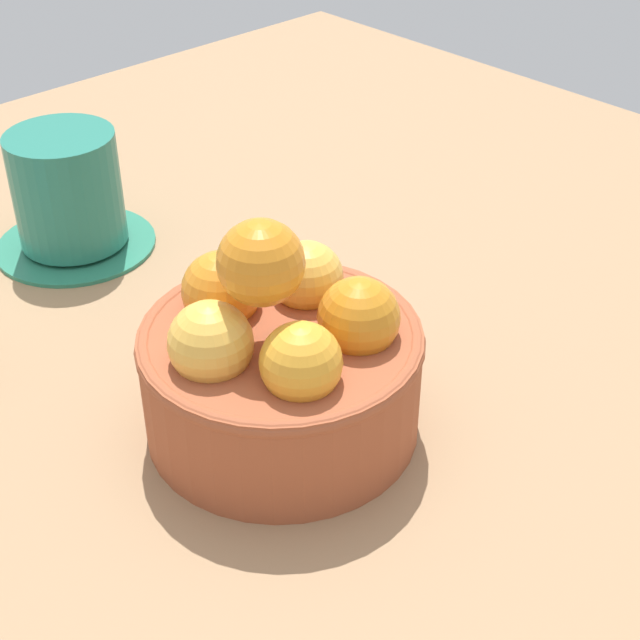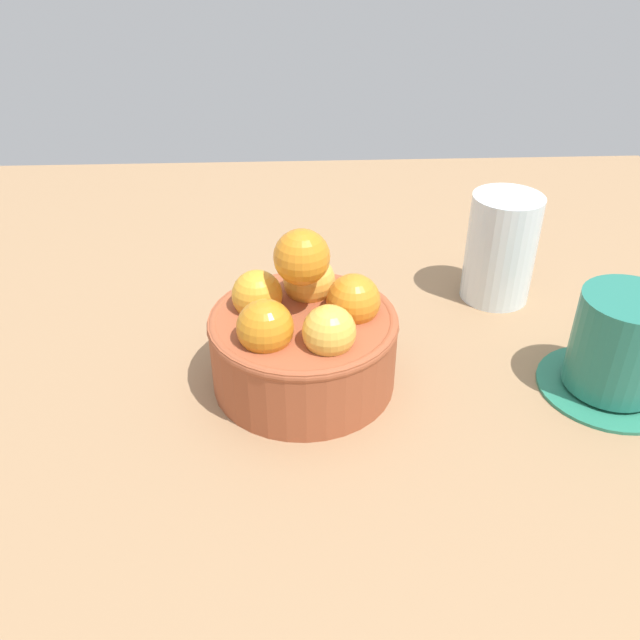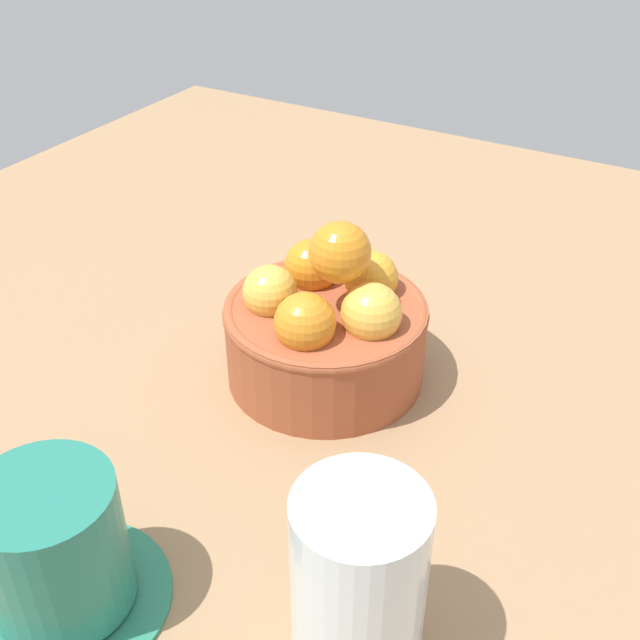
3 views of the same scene
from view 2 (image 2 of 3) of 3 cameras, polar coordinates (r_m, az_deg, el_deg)
ground_plane at (r=59.07cm, az=-1.35°, el=-6.72°), size 110.33×110.80×3.94cm
terracotta_bowl at (r=55.10cm, az=-1.43°, el=-1.36°), size 15.73×15.73×13.75cm
coffee_cup at (r=59.78cm, az=24.33°, el=-2.25°), size 11.84×11.84×8.99cm
water_glass at (r=69.35cm, az=15.29°, el=5.98°), size 6.98×6.98×11.13cm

